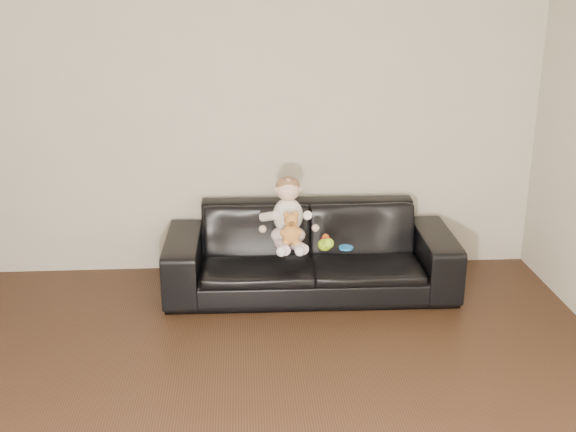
{
  "coord_description": "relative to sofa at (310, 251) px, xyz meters",
  "views": [
    {
      "loc": [
        0.11,
        -2.89,
        2.35
      ],
      "look_at": [
        0.44,
        2.14,
        0.64
      ],
      "focal_mm": 45.0,
      "sensor_mm": 36.0,
      "label": 1
    }
  ],
  "objects": [
    {
      "name": "teddy_bear",
      "position": [
        -0.17,
        -0.28,
        0.28
      ],
      "size": [
        0.17,
        0.16,
        0.25
      ],
      "rotation": [
        0.0,
        0.0,
        0.36
      ],
      "color": "#C27E37",
      "rests_on": "sofa"
    },
    {
      "name": "sofa",
      "position": [
        0.0,
        0.0,
        0.0
      ],
      "size": [
        2.21,
        0.9,
        0.64
      ],
      "primitive_type": "imported",
      "rotation": [
        0.0,
        0.0,
        -0.02
      ],
      "color": "black",
      "rests_on": "floor"
    },
    {
      "name": "wall_back",
      "position": [
        -0.62,
        0.5,
        0.98
      ],
      "size": [
        5.0,
        0.0,
        5.0
      ],
      "primitive_type": "plane",
      "rotation": [
        1.57,
        0.0,
        0.0
      ],
      "color": "beige",
      "rests_on": "ground"
    },
    {
      "name": "toy_rattle",
      "position": [
        0.1,
        -0.16,
        0.14
      ],
      "size": [
        0.1,
        0.1,
        0.08
      ],
      "primitive_type": "sphere",
      "rotation": [
        0.0,
        0.0,
        -0.35
      ],
      "color": "red",
      "rests_on": "sofa"
    },
    {
      "name": "toy_green",
      "position": [
        0.08,
        -0.26,
        0.14
      ],
      "size": [
        0.13,
        0.15,
        0.09
      ],
      "primitive_type": "ellipsoid",
      "rotation": [
        0.0,
        0.0,
        0.27
      ],
      "color": "#9DE41A",
      "rests_on": "sofa"
    },
    {
      "name": "baby",
      "position": [
        -0.18,
        -0.12,
        0.33
      ],
      "size": [
        0.39,
        0.47,
        0.52
      ],
      "rotation": [
        0.0,
        0.0,
        0.3
      ],
      "color": "silver",
      "rests_on": "sofa"
    },
    {
      "name": "toy_blue_disc",
      "position": [
        0.24,
        -0.23,
        0.11
      ],
      "size": [
        0.13,
        0.13,
        0.01
      ],
      "primitive_type": "cylinder",
      "rotation": [
        0.0,
        0.0,
        0.23
      ],
      "color": "blue",
      "rests_on": "sofa"
    }
  ]
}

